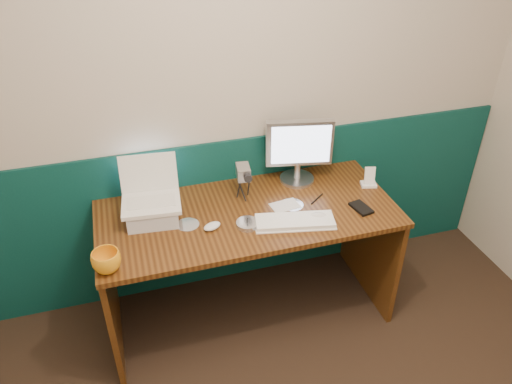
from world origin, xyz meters
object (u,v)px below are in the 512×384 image
object	(u,v)px
desk	(249,265)
laptop	(149,185)
camcorder	(243,184)
monitor	(298,152)
mug	(107,261)
keyboard	(295,222)

from	to	relation	value
desk	laptop	world-z (taller)	laptop
desk	laptop	size ratio (longest dim) A/B	5.39
laptop	camcorder	size ratio (longest dim) A/B	1.68
laptop	monitor	xyz separation A→B (m)	(0.86, 0.15, -0.02)
mug	camcorder	xyz separation A→B (m)	(0.75, 0.40, 0.04)
monitor	mug	world-z (taller)	monitor
keyboard	mug	distance (m)	0.95
desk	mug	bearing A→B (deg)	-160.51
desk	monitor	size ratio (longest dim) A/B	4.24
desk	camcorder	bearing A→B (deg)	84.86
monitor	camcorder	world-z (taller)	monitor
keyboard	camcorder	world-z (taller)	camcorder
desk	keyboard	xyz separation A→B (m)	(0.20, -0.17, 0.39)
desk	monitor	distance (m)	0.71
desk	mug	xyz separation A→B (m)	(-0.74, -0.26, 0.43)
desk	camcorder	size ratio (longest dim) A/B	9.08
monitor	camcorder	size ratio (longest dim) A/B	2.14
laptop	keyboard	bearing A→B (deg)	-14.06
desk	monitor	world-z (taller)	monitor
laptop	keyboard	distance (m)	0.77
desk	mug	world-z (taller)	mug
keyboard	camcorder	bearing A→B (deg)	133.36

